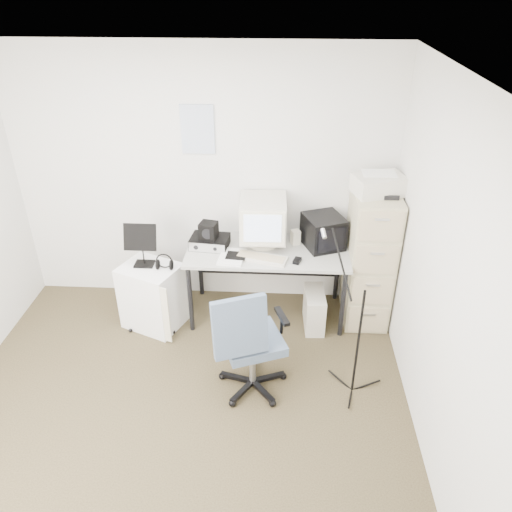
# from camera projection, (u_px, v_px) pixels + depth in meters

# --- Properties ---
(floor) EXTENTS (3.60, 3.60, 0.01)m
(floor) POSITION_uv_depth(u_px,v_px,m) (177.00, 425.00, 3.79)
(floor) COLOR #2D2718
(floor) RESTS_ON ground
(ceiling) EXTENTS (3.60, 3.60, 0.01)m
(ceiling) POSITION_uv_depth(u_px,v_px,m) (137.00, 84.00, 2.52)
(ceiling) COLOR white
(ceiling) RESTS_ON ground
(wall_back) EXTENTS (3.60, 0.02, 2.50)m
(wall_back) POSITION_uv_depth(u_px,v_px,m) (203.00, 182.00, 4.70)
(wall_back) COLOR silver
(wall_back) RESTS_ON ground
(wall_right) EXTENTS (0.02, 3.60, 2.50)m
(wall_right) POSITION_uv_depth(u_px,v_px,m) (450.00, 298.00, 3.07)
(wall_right) COLOR silver
(wall_right) RESTS_ON ground
(wall_calendar) EXTENTS (0.30, 0.02, 0.44)m
(wall_calendar) POSITION_uv_depth(u_px,v_px,m) (198.00, 129.00, 4.44)
(wall_calendar) COLOR white
(wall_calendar) RESTS_ON wall_back
(filing_cabinet) EXTENTS (0.40, 0.60, 1.30)m
(filing_cabinet) POSITION_uv_depth(u_px,v_px,m) (369.00, 258.00, 4.65)
(filing_cabinet) COLOR tan
(filing_cabinet) RESTS_ON floor
(printer) EXTENTS (0.49, 0.40, 0.16)m
(printer) POSITION_uv_depth(u_px,v_px,m) (379.00, 185.00, 4.29)
(printer) COLOR silver
(printer) RESTS_ON filing_cabinet
(desk) EXTENTS (1.50, 0.70, 0.73)m
(desk) POSITION_uv_depth(u_px,v_px,m) (267.00, 282.00, 4.82)
(desk) COLOR #A0A09B
(desk) RESTS_ON floor
(crt_monitor) EXTENTS (0.43, 0.45, 0.46)m
(crt_monitor) POSITION_uv_depth(u_px,v_px,m) (263.00, 222.00, 4.61)
(crt_monitor) COLOR silver
(crt_monitor) RESTS_ON desk
(crt_tv) EXTENTS (0.44, 0.45, 0.30)m
(crt_tv) POSITION_uv_depth(u_px,v_px,m) (323.00, 231.00, 4.63)
(crt_tv) COLOR black
(crt_tv) RESTS_ON desk
(desk_speaker) EXTENTS (0.10, 0.10, 0.14)m
(desk_speaker) POSITION_uv_depth(u_px,v_px,m) (295.00, 237.00, 4.69)
(desk_speaker) COLOR beige
(desk_speaker) RESTS_ON desk
(keyboard) EXTENTS (0.49, 0.28, 0.03)m
(keyboard) POSITION_uv_depth(u_px,v_px,m) (261.00, 258.00, 4.47)
(keyboard) COLOR silver
(keyboard) RESTS_ON desk
(mouse) EXTENTS (0.09, 0.11, 0.03)m
(mouse) POSITION_uv_depth(u_px,v_px,m) (297.00, 261.00, 4.43)
(mouse) COLOR black
(mouse) RESTS_ON desk
(radio_receiver) EXTENTS (0.37, 0.28, 0.10)m
(radio_receiver) POSITION_uv_depth(u_px,v_px,m) (210.00, 242.00, 4.66)
(radio_receiver) COLOR black
(radio_receiver) RESTS_ON desk
(radio_speaker) EXTENTS (0.18, 0.17, 0.15)m
(radio_speaker) POSITION_uv_depth(u_px,v_px,m) (209.00, 230.00, 4.59)
(radio_speaker) COLOR black
(radio_speaker) RESTS_ON radio_receiver
(papers) EXTENTS (0.25, 0.32, 0.02)m
(papers) POSITION_uv_depth(u_px,v_px,m) (232.00, 257.00, 4.50)
(papers) COLOR white
(papers) RESTS_ON desk
(pc_tower) EXTENTS (0.20, 0.41, 0.37)m
(pc_tower) POSITION_uv_depth(u_px,v_px,m) (314.00, 309.00, 4.74)
(pc_tower) COLOR silver
(pc_tower) RESTS_ON floor
(office_chair) EXTENTS (0.75, 0.75, 1.00)m
(office_chair) POSITION_uv_depth(u_px,v_px,m) (252.00, 339.00, 3.88)
(office_chair) COLOR slate
(office_chair) RESTS_ON floor
(side_cart) EXTENTS (0.63, 0.58, 0.64)m
(side_cart) POSITION_uv_depth(u_px,v_px,m) (152.00, 296.00, 4.70)
(side_cart) COLOR white
(side_cart) RESTS_ON floor
(music_stand) EXTENTS (0.32, 0.22, 0.43)m
(music_stand) POSITION_uv_depth(u_px,v_px,m) (142.00, 244.00, 4.47)
(music_stand) COLOR black
(music_stand) RESTS_ON side_cart
(headphones) EXTENTS (0.20, 0.20, 0.03)m
(headphones) POSITION_uv_depth(u_px,v_px,m) (164.00, 264.00, 4.50)
(headphones) COLOR black
(headphones) RESTS_ON side_cart
(mic_stand) EXTENTS (0.02, 0.02, 1.29)m
(mic_stand) POSITION_uv_depth(u_px,v_px,m) (360.00, 328.00, 3.77)
(mic_stand) COLOR black
(mic_stand) RESTS_ON floor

